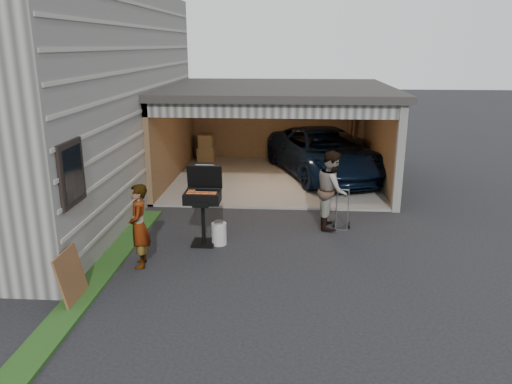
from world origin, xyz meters
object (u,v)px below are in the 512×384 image
man (332,190)px  bbq_grill (203,200)px  minivan (324,154)px  propane_tank (219,234)px  hand_truck (342,221)px  plywood_panel (71,277)px  woman (139,226)px

man → bbq_grill: 3.02m
minivan → bbq_grill: bearing=-135.2°
propane_tank → hand_truck: bearing=23.1°
man → plywood_panel: (-4.50, -3.82, -0.46)m
woman → bbq_grill: (1.01, 1.18, 0.17)m
propane_tank → bbq_grill: bearing=176.0°
minivan → hand_truck: 4.70m
man → plywood_panel: size_ratio=2.03×
plywood_panel → minivan: bearing=61.2°
minivan → woman: 7.99m
man → propane_tank: bearing=117.5°
bbq_grill → propane_tank: 0.81m
propane_tank → minivan: bearing=66.3°
woman → minivan: bearing=137.9°
woman → man: man is taller
man → propane_tank: 2.81m
man → hand_truck: 0.77m
propane_tank → plywood_panel: bearing=-128.6°
bbq_grill → plywood_panel: (-1.74, -2.61, -0.54)m
propane_tank → plywood_panel: 3.32m
minivan → propane_tank: minivan is taller
bbq_grill → plywood_panel: bearing=-123.7°
hand_truck → propane_tank: bearing=-148.0°
woman → propane_tank: bearing=118.0°
minivan → man: size_ratio=2.96×
man → propane_tank: (-2.43, -1.23, -0.66)m
woman → man: 4.47m
man → plywood_panel: bearing=131.0°
man → bbq_grill: (-2.76, -1.21, 0.08)m
minivan → woman: (-3.90, -6.97, 0.07)m
woman → plywood_panel: size_ratio=1.82×
woman → bbq_grill: 1.57m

